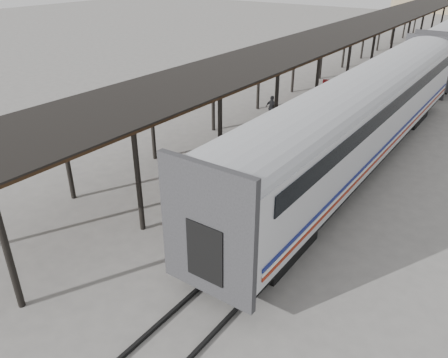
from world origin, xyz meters
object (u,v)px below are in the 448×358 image
object	(u,v)px
baggage_cart	(200,200)
luggage_tug	(328,93)
porter	(194,183)
pedestrian	(272,108)

from	to	relation	value
baggage_cart	luggage_tug	world-z (taller)	luggage_tug
luggage_tug	porter	world-z (taller)	porter
porter	pedestrian	xyz separation A→B (m)	(-3.55, 12.05, -0.94)
porter	pedestrian	distance (m)	12.60
baggage_cart	luggage_tug	bearing A→B (deg)	86.03
baggage_cart	luggage_tug	size ratio (longest dim) A/B	1.43
baggage_cart	pedestrian	world-z (taller)	pedestrian
luggage_tug	porter	xyz separation A→B (m)	(2.31, -17.83, 1.09)
luggage_tug	porter	size ratio (longest dim) A/B	1.04
baggage_cart	porter	bearing A→B (deg)	-79.77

